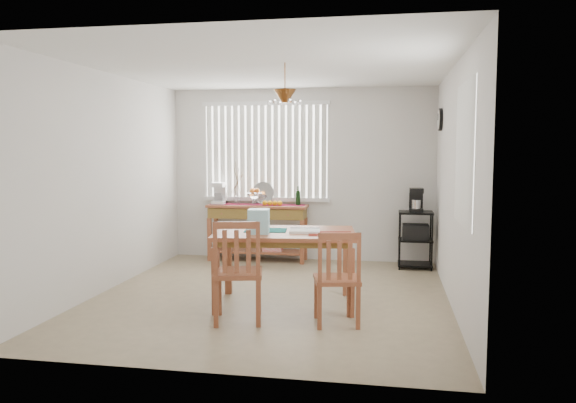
% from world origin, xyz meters
% --- Properties ---
extents(ground, '(4.00, 4.50, 0.01)m').
position_xyz_m(ground, '(0.00, 0.00, -0.01)').
color(ground, '#9B8969').
extents(room_shell, '(4.20, 4.70, 2.70)m').
position_xyz_m(room_shell, '(0.00, 0.02, 1.69)').
color(room_shell, silver).
rests_on(room_shell, ground).
extents(sideboard, '(1.51, 0.43, 0.85)m').
position_xyz_m(sideboard, '(-0.62, 2.02, 0.64)').
color(sideboard, '#9E5535').
rests_on(sideboard, ground).
extents(sideboard_items, '(1.44, 0.36, 0.65)m').
position_xyz_m(sideboard_items, '(-0.87, 2.03, 0.98)').
color(sideboard_items, maroon).
rests_on(sideboard_items, sideboard).
extents(wire_cart, '(0.48, 0.38, 0.81)m').
position_xyz_m(wire_cart, '(1.70, 1.88, 0.49)').
color(wire_cart, black).
rests_on(wire_cart, ground).
extents(cart_items, '(0.19, 0.23, 0.33)m').
position_xyz_m(cart_items, '(1.70, 1.89, 0.96)').
color(cart_items, black).
rests_on(cart_items, wire_cart).
extents(dining_table, '(1.61, 1.15, 0.81)m').
position_xyz_m(dining_table, '(0.22, -0.28, 0.71)').
color(dining_table, '#9E5535').
rests_on(dining_table, ground).
extents(table_items, '(1.21, 0.53, 0.26)m').
position_xyz_m(table_items, '(0.09, -0.43, 0.90)').
color(table_items, '#126965').
rests_on(table_items, dining_table).
extents(chair_left, '(0.56, 0.56, 1.02)m').
position_xyz_m(chair_left, '(-0.12, -1.00, 0.50)').
color(chair_left, '#9E5535').
rests_on(chair_left, ground).
extents(chair_right, '(0.50, 0.50, 0.92)m').
position_xyz_m(chair_right, '(0.84, -0.91, 0.45)').
color(chair_right, '#9E5535').
rests_on(chair_right, ground).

